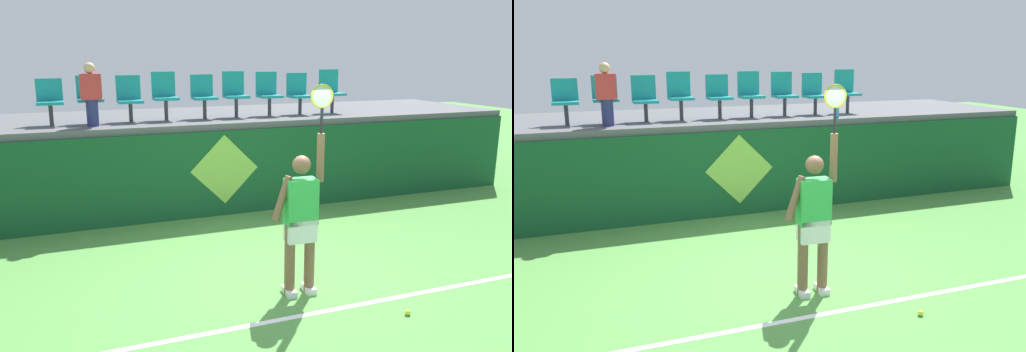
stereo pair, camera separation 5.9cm
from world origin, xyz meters
The scene contains 18 objects.
ground_plane centered at (0.00, 0.00, 0.00)m, with size 40.00×40.00×0.00m, color #519342.
court_back_wall centered at (0.00, 3.10, 0.78)m, with size 12.99×0.20×1.56m, color #144C28.
spectator_platform centered at (0.00, 4.58, 1.62)m, with size 12.99×3.07×0.12m, color #56565B.
court_baseline_stripe centered at (0.00, -0.92, 0.00)m, with size 11.69×0.08×0.01m, color white.
tennis_player centered at (0.04, -0.39, 0.99)m, with size 0.75×0.28×2.56m.
tennis_ball centered at (0.96, -1.33, 0.03)m, with size 0.07×0.07×0.07m, color #D1E533.
water_bottle centered at (2.19, 3.21, 1.82)m, with size 0.07×0.07×0.28m, color #338CE5.
stadium_chair_0 centered at (-2.72, 3.96, 2.13)m, with size 0.44×0.42×0.80m.
stadium_chair_1 centered at (-2.05, 3.96, 2.16)m, with size 0.44×0.42×0.84m.
stadium_chair_2 centered at (-1.36, 3.97, 2.14)m, with size 0.44×0.42×0.83m.
stadium_chair_3 centered at (-0.72, 3.97, 2.17)m, with size 0.44×0.42×0.89m.
stadium_chair_4 centered at (0.02, 3.96, 2.14)m, with size 0.44×0.42×0.83m.
stadium_chair_5 centered at (0.66, 3.97, 2.17)m, with size 0.44×0.42×0.88m.
stadium_chair_6 centered at (1.36, 3.97, 2.16)m, with size 0.44×0.42×0.86m.
stadium_chair_7 centered at (2.03, 3.97, 2.13)m, with size 0.44×0.42×0.83m.
stadium_chair_8 centered at (2.78, 3.97, 2.17)m, with size 0.44×0.42×0.89m.
spectator_0 centered at (-2.05, 3.54, 2.24)m, with size 0.34×0.20×1.08m.
wall_signage_mount centered at (0.13, 2.99, 0.00)m, with size 1.27×0.01×1.50m.
Camera 1 is at (-2.56, -5.77, 2.91)m, focal length 36.45 mm.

